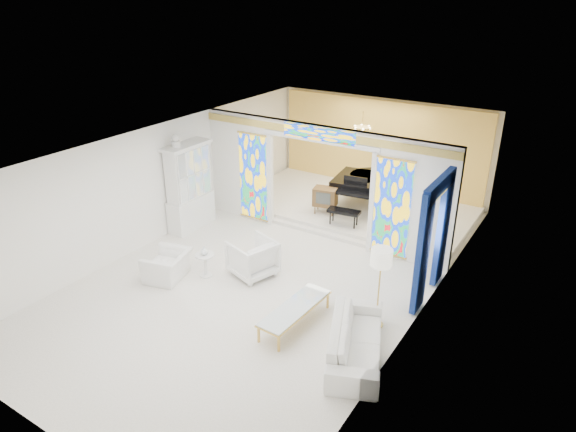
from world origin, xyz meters
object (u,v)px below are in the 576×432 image
Objects in this scene: armchair_left at (168,266)px; coffee_table at (295,308)px; armchair_right at (253,258)px; china_cabinet at (189,188)px; sofa at (356,340)px; grand_piano at (366,182)px; tv_console at (325,197)px.

armchair_left is 0.53× the size of coffee_table.
china_cabinet is at bearing -93.82° from armchair_right.
sofa is (4.78, -0.15, 0.01)m from armchair_left.
armchair_right is at bearing 112.55° from armchair_left.
grand_piano is (-1.21, 5.89, 0.54)m from coffee_table.
coffee_table is 2.45× the size of tv_console.
sofa reaches higher than armchair_left.
sofa is at bearing -74.73° from grand_piano.
china_cabinet is 0.95× the size of grand_piano.
armchair_right is 0.33× the size of grand_piano.
china_cabinet is 1.47× the size of coffee_table.
china_cabinet is at bearing -164.31° from armchair_left.
armchair_right reaches higher than coffee_table.
armchair_right is 3.50m from sofa.
tv_console is (-0.10, 3.64, 0.24)m from armchair_right.
grand_piano is at bearing 101.58° from coffee_table.
coffee_table is at bearing 75.97° from armchair_left.
armchair_right is 0.51× the size of coffee_table.
armchair_right is 0.42× the size of sofa.
sofa is at bearing 85.89° from armchair_right.
armchair_left is 0.34× the size of grand_piano.
sofa is at bearing 73.35° from armchair_left.
armchair_right is at bearing -101.66° from tv_console.
sofa is 1.42m from coffee_table.
tv_console is at bearing 148.48° from armchair_left.
coffee_table is (-1.40, 0.20, 0.04)m from sofa.
china_cabinet is 1.19× the size of sofa.
tv_console reaches higher than sofa.
armchair_right is at bearing -105.46° from grand_piano.
grand_piano reaches higher than tv_console.
armchair_right is 4.83m from grand_piano.
armchair_right is 2.15m from coffee_table.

